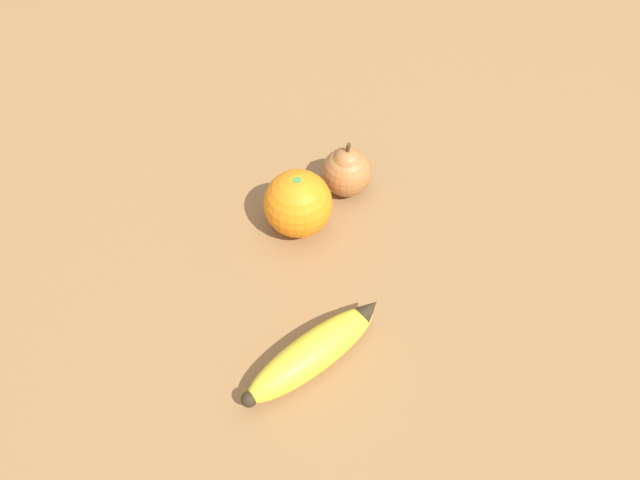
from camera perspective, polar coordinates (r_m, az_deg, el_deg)
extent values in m
plane|color=olive|center=(0.75, 7.39, -3.16)|extent=(3.00, 3.00, 0.00)
ellipsoid|color=yellow|center=(0.66, -0.69, -10.31)|extent=(0.16, 0.13, 0.04)
cone|color=#2D2314|center=(0.68, 4.54, -6.27)|extent=(0.04, 0.04, 0.03)
sphere|color=#2D2314|center=(0.65, -6.50, -14.27)|extent=(0.02, 0.02, 0.02)
sphere|color=orange|center=(0.75, -2.02, 3.34)|extent=(0.08, 0.08, 0.08)
cylinder|color=#3D8438|center=(0.72, -2.11, 5.41)|extent=(0.01, 0.01, 0.00)
sphere|color=#A36633|center=(0.80, 2.47, 6.22)|extent=(0.06, 0.06, 0.06)
sphere|color=#A36633|center=(0.79, 2.51, 7.10)|extent=(0.04, 0.04, 0.04)
cylinder|color=#4C3319|center=(0.77, 2.58, 8.35)|extent=(0.01, 0.01, 0.02)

